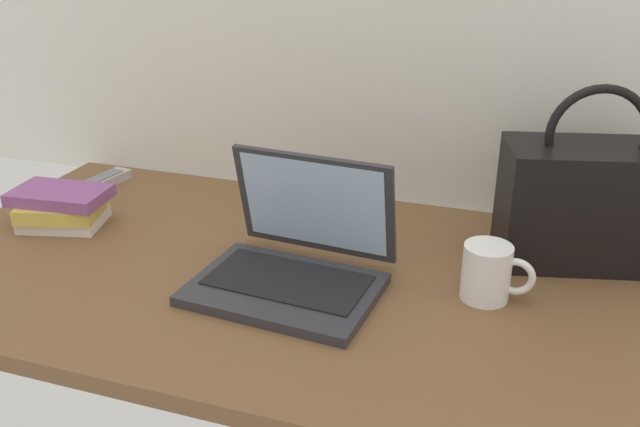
{
  "coord_description": "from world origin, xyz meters",
  "views": [
    {
      "loc": [
        0.3,
        -1.01,
        0.62
      ],
      "look_at": [
        -0.04,
        0.0,
        0.15
      ],
      "focal_mm": 38.13,
      "sensor_mm": 36.0,
      "label": 1
    }
  ],
  "objects_px": {
    "remote_control_far": "(101,182)",
    "book_stack": "(62,207)",
    "coffee_mug": "(488,272)",
    "handbag": "(587,201)",
    "remote_control_near": "(281,204)",
    "laptop": "(295,259)"
  },
  "relations": [
    {
      "from": "laptop",
      "to": "book_stack",
      "type": "bearing_deg",
      "value": 172.35
    },
    {
      "from": "coffee_mug",
      "to": "remote_control_near",
      "type": "height_order",
      "value": "coffee_mug"
    },
    {
      "from": "laptop",
      "to": "handbag",
      "type": "relative_size",
      "value": 0.99
    },
    {
      "from": "remote_control_near",
      "to": "laptop",
      "type": "bearing_deg",
      "value": -64.01
    },
    {
      "from": "remote_control_far",
      "to": "remote_control_near",
      "type": "bearing_deg",
      "value": 1.55
    },
    {
      "from": "remote_control_far",
      "to": "book_stack",
      "type": "bearing_deg",
      "value": -75.14
    },
    {
      "from": "laptop",
      "to": "handbag",
      "type": "height_order",
      "value": "handbag"
    },
    {
      "from": "laptop",
      "to": "remote_control_near",
      "type": "height_order",
      "value": "laptop"
    },
    {
      "from": "coffee_mug",
      "to": "remote_control_far",
      "type": "relative_size",
      "value": 0.73
    },
    {
      "from": "remote_control_far",
      "to": "laptop",
      "type": "bearing_deg",
      "value": -25.16
    },
    {
      "from": "handbag",
      "to": "book_stack",
      "type": "distance_m",
      "value": 1.03
    },
    {
      "from": "coffee_mug",
      "to": "remote_control_near",
      "type": "bearing_deg",
      "value": 152.69
    },
    {
      "from": "remote_control_near",
      "to": "remote_control_far",
      "type": "relative_size",
      "value": 1.0
    },
    {
      "from": "remote_control_far",
      "to": "book_stack",
      "type": "distance_m",
      "value": 0.22
    },
    {
      "from": "remote_control_near",
      "to": "book_stack",
      "type": "bearing_deg",
      "value": -151.14
    },
    {
      "from": "remote_control_far",
      "to": "handbag",
      "type": "relative_size",
      "value": 0.5
    },
    {
      "from": "handbag",
      "to": "book_stack",
      "type": "height_order",
      "value": "handbag"
    },
    {
      "from": "remote_control_near",
      "to": "handbag",
      "type": "xyz_separation_m",
      "value": [
        0.61,
        -0.04,
        0.1
      ]
    },
    {
      "from": "coffee_mug",
      "to": "remote_control_far",
      "type": "bearing_deg",
      "value": 166.05
    },
    {
      "from": "remote_control_near",
      "to": "remote_control_far",
      "type": "xyz_separation_m",
      "value": [
        -0.45,
        -0.01,
        0.0
      ]
    },
    {
      "from": "coffee_mug",
      "to": "book_stack",
      "type": "height_order",
      "value": "coffee_mug"
    },
    {
      "from": "coffee_mug",
      "to": "handbag",
      "type": "bearing_deg",
      "value": 53.79
    }
  ]
}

